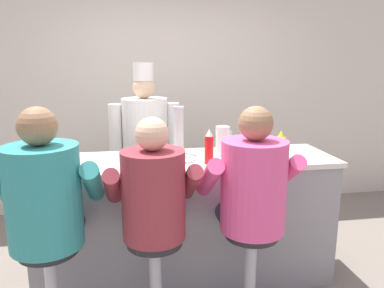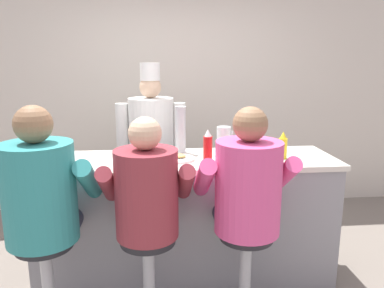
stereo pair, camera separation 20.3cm
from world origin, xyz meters
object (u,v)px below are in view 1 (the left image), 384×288
object	(u,v)px
diner_seated_pink	(251,191)
cook_in_whites_near	(145,145)
diner_seated_maroon	(153,201)
hot_sauce_bottle_orange	(235,151)
water_pitcher_clear	(223,141)
ketchup_bottle_red	(209,148)
mustard_bottle_yellow	(281,145)
cup_stack_steel	(179,130)
coffee_mug_tan	(48,158)
breakfast_plate	(179,158)
cereal_bowl	(48,170)
diner_seated_teal	(46,202)

from	to	relation	value
diner_seated_pink	cook_in_whites_near	distance (m)	1.51
diner_seated_maroon	diner_seated_pink	size ratio (longest dim) A/B	0.96
hot_sauce_bottle_orange	water_pitcher_clear	size ratio (longest dim) A/B	0.67
ketchup_bottle_red	diner_seated_pink	size ratio (longest dim) A/B	0.17
mustard_bottle_yellow	cup_stack_steel	size ratio (longest dim) A/B	0.55
coffee_mug_tan	diner_seated_pink	xyz separation A→B (m)	(1.36, -0.59, -0.13)
hot_sauce_bottle_orange	diner_seated_pink	distance (m)	0.48
mustard_bottle_yellow	water_pitcher_clear	world-z (taller)	water_pitcher_clear
hot_sauce_bottle_orange	breakfast_plate	xyz separation A→B (m)	(-0.42, 0.08, -0.06)
cereal_bowl	cup_stack_steel	size ratio (longest dim) A/B	0.37
diner_seated_teal	diner_seated_maroon	xyz separation A→B (m)	(0.63, -0.00, -0.04)
breakfast_plate	cup_stack_steel	distance (m)	0.29
cereal_bowl	diner_seated_maroon	bearing A→B (deg)	-26.34
hot_sauce_bottle_orange	diner_seated_teal	distance (m)	1.37
coffee_mug_tan	diner_seated_maroon	bearing A→B (deg)	-39.27
cup_stack_steel	cook_in_whites_near	xyz separation A→B (m)	(-0.25, 0.62, -0.25)
diner_seated_maroon	cook_in_whites_near	xyz separation A→B (m)	(0.02, 1.38, 0.05)
coffee_mug_tan	diner_seated_maroon	size ratio (longest dim) A/B	0.09
mustard_bottle_yellow	coffee_mug_tan	size ratio (longest dim) A/B	1.69
ketchup_bottle_red	diner_seated_pink	bearing A→B (deg)	-63.10
water_pitcher_clear	cook_in_whites_near	xyz separation A→B (m)	(-0.57, 0.77, -0.18)
water_pitcher_clear	diner_seated_pink	world-z (taller)	diner_seated_pink
water_pitcher_clear	cup_stack_steel	distance (m)	0.37
diner_seated_pink	cook_in_whites_near	world-z (taller)	cook_in_whites_near
breakfast_plate	diner_seated_pink	xyz separation A→B (m)	(0.40, -0.52, -0.10)
hot_sauce_bottle_orange	cereal_bowl	world-z (taller)	hot_sauce_bottle_orange
breakfast_plate	coffee_mug_tan	size ratio (longest dim) A/B	1.94
hot_sauce_bottle_orange	water_pitcher_clear	distance (m)	0.17
hot_sauce_bottle_orange	mustard_bottle_yellow	bearing A→B (deg)	7.10
breakfast_plate	diner_seated_teal	size ratio (longest dim) A/B	0.16
diner_seated_pink	diner_seated_maroon	bearing A→B (deg)	-179.74
diner_seated_teal	hot_sauce_bottle_orange	bearing A→B (deg)	19.15
mustard_bottle_yellow	cup_stack_steel	xyz separation A→B (m)	(-0.77, 0.26, 0.09)
ketchup_bottle_red	cup_stack_steel	bearing A→B (deg)	115.44
mustard_bottle_yellow	cereal_bowl	bearing A→B (deg)	-174.63
hot_sauce_bottle_orange	cook_in_whites_near	bearing A→B (deg)	124.27
hot_sauce_bottle_orange	diner_seated_pink	xyz separation A→B (m)	(-0.02, -0.45, -0.16)
cereal_bowl	cup_stack_steel	world-z (taller)	cup_stack_steel
breakfast_plate	mustard_bottle_yellow	bearing A→B (deg)	-2.03
diner_seated_maroon	breakfast_plate	bearing A→B (deg)	66.13
cereal_bowl	diner_seated_maroon	xyz separation A→B (m)	(0.68, -0.34, -0.14)
diner_seated_maroon	diner_seated_pink	distance (m)	0.63
water_pitcher_clear	cup_stack_steel	bearing A→B (deg)	155.17
cup_stack_steel	ketchup_bottle_red	bearing A→B (deg)	-64.56
diner_seated_teal	cook_in_whites_near	world-z (taller)	cook_in_whites_near
coffee_mug_tan	diner_seated_maroon	world-z (taller)	diner_seated_maroon
breakfast_plate	cup_stack_steel	xyz separation A→B (m)	(0.03, 0.23, 0.18)
hot_sauce_bottle_orange	cup_stack_steel	xyz separation A→B (m)	(-0.39, 0.31, 0.11)
water_pitcher_clear	mustard_bottle_yellow	bearing A→B (deg)	-13.98
diner_seated_maroon	diner_seated_teal	bearing A→B (deg)	179.63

